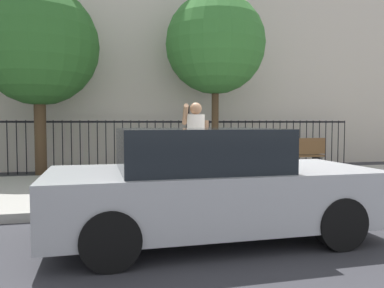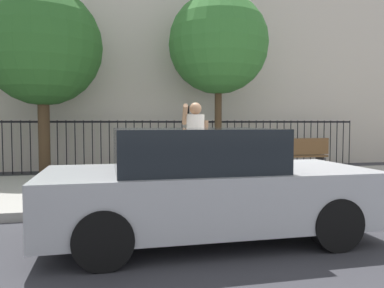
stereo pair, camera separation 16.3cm
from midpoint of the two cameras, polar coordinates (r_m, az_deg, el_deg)
The scene contains 9 objects.
ground_plane at distance 6.90m, azimuth 8.75°, elevation -9.61°, with size 60.00×60.00×0.00m, color #333338.
sidewalk at distance 8.92m, azimuth 3.26°, elevation -6.17°, with size 28.00×4.40×0.15m, color #9E9B93.
building_facade at distance 15.23m, azimuth -3.94°, elevation 14.52°, with size 28.00×4.00×9.03m, color beige.
iron_fence at distance 12.39m, azimuth -1.79°, elevation 0.87°, with size 12.03×0.04×1.60m.
parked_hatchback at distance 5.05m, azimuth 1.62°, elevation -6.20°, with size 4.21×1.87×1.45m.
pedestrian_on_phone at distance 7.24m, azimuth 0.12°, elevation 0.40°, with size 0.69×0.51×1.75m.
street_bench at distance 10.97m, azimuth 14.89°, elevation -1.48°, with size 1.60×0.45×0.95m.
street_tree_near at distance 12.01m, azimuth 3.10°, elevation 14.61°, with size 3.03×3.03×5.43m.
street_tree_far at distance 11.68m, azimuth -22.29°, elevation 13.35°, with size 3.29×3.29×5.29m.
Camera 1 is at (-2.68, -6.18, 1.53)m, focal length 35.80 mm.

